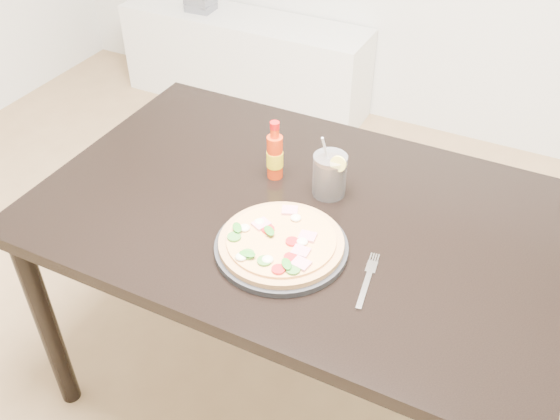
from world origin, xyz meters
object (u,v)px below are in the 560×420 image
at_px(hot_sauce_bottle, 275,156).
at_px(media_console, 245,61).
at_px(cola_cup, 329,176).
at_px(pizza, 281,242).
at_px(fork, 368,278).
at_px(dining_table, 300,232).
at_px(plate, 281,247).

distance_m(hot_sauce_bottle, media_console, 1.90).
bearing_deg(media_console, cola_cup, -53.40).
xyz_separation_m(pizza, cola_cup, (0.01, 0.27, 0.03)).
height_order(hot_sauce_bottle, fork, hot_sauce_bottle).
height_order(dining_table, plate, plate).
xyz_separation_m(plate, hot_sauce_bottle, (-0.15, 0.27, 0.06)).
relative_size(pizza, media_console, 0.22).
relative_size(cola_cup, media_console, 0.13).
height_order(plate, pizza, pizza).
distance_m(hot_sauce_bottle, cola_cup, 0.17).
bearing_deg(pizza, hot_sauce_bottle, 119.56).
bearing_deg(hot_sauce_bottle, dining_table, -38.36).
height_order(plate, cola_cup, cola_cup).
relative_size(pizza, fork, 1.62).
distance_m(dining_table, plate, 0.19).
bearing_deg(dining_table, hot_sauce_bottle, 141.64).
distance_m(plate, media_console, 2.18).
relative_size(hot_sauce_bottle, fork, 0.93).
relative_size(dining_table, cola_cup, 7.74).
distance_m(plate, fork, 0.23).
relative_size(dining_table, media_console, 1.00).
distance_m(pizza, fork, 0.23).
relative_size(dining_table, plate, 4.28).
bearing_deg(dining_table, fork, -33.84).
bearing_deg(hot_sauce_bottle, fork, -35.40).
relative_size(cola_cup, fork, 0.96).
xyz_separation_m(plate, media_console, (-1.12, 1.80, -0.51)).
relative_size(plate, media_console, 0.23).
distance_m(cola_cup, fork, 0.34).
xyz_separation_m(plate, cola_cup, (0.01, 0.26, 0.05)).
distance_m(cola_cup, media_console, 1.99).
height_order(pizza, media_console, pizza).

